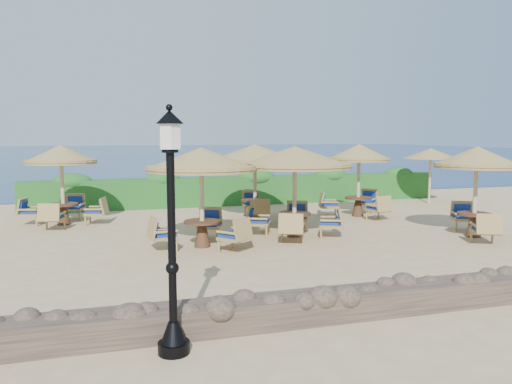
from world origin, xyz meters
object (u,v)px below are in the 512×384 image
cafe_set_2 (476,171)px  cafe_set_1 (295,171)px  extra_parasol (431,154)px  cafe_set_4 (255,161)px  cafe_set_0 (201,175)px  cafe_set_3 (62,175)px  cafe_set_5 (359,169)px  lamp_post (172,242)px

cafe_set_2 → cafe_set_1: bearing=163.1°
extra_parasol → cafe_set_1: size_ratio=0.72×
extra_parasol → cafe_set_4: 8.68m
cafe_set_0 → cafe_set_3: (-3.85, 4.58, -0.27)m
cafe_set_4 → cafe_set_5: size_ratio=1.14×
extra_parasol → cafe_set_4: size_ratio=0.78×
lamp_post → extra_parasol: size_ratio=1.38×
lamp_post → cafe_set_5: size_ratio=1.22×
extra_parasol → cafe_set_3: size_ratio=0.83×
lamp_post → cafe_set_3: 11.19m
cafe_set_5 → extra_parasol: bearing=25.8°
lamp_post → cafe_set_2: (9.43, 5.42, 0.38)m
cafe_set_1 → cafe_set_2: bearing=-16.9°
cafe_set_0 → cafe_set_4: size_ratio=0.95×
lamp_post → cafe_set_2: lamp_post is taller
cafe_set_0 → cafe_set_1: same height
cafe_set_1 → cafe_set_5: bearing=38.2°
cafe_set_1 → cafe_set_5: size_ratio=1.24×
lamp_post → cafe_set_5: (7.95, 9.75, 0.20)m
lamp_post → extra_parasol: lamp_post is taller
cafe_set_1 → cafe_set_2: (5.04, -1.54, -0.01)m
cafe_set_0 → cafe_set_4: 4.57m
extra_parasol → cafe_set_0: cafe_set_0 is taller
cafe_set_2 → lamp_post: bearing=-150.1°
extra_parasol → cafe_set_4: cafe_set_4 is taller
extra_parasol → cafe_set_2: 7.31m
cafe_set_0 → cafe_set_2: size_ratio=1.03×
cafe_set_1 → cafe_set_0: bearing=-168.4°
lamp_post → cafe_set_4: size_ratio=1.07×
cafe_set_0 → cafe_set_2: 7.94m
extra_parasol → cafe_set_3: bearing=-176.0°
extra_parasol → cafe_set_3: (-14.90, -1.04, -0.50)m
cafe_set_4 → extra_parasol: bearing=12.3°
cafe_set_4 → cafe_set_1: bearing=-85.0°
lamp_post → cafe_set_4: (4.12, 10.14, 0.51)m
lamp_post → cafe_set_1: bearing=57.7°
lamp_post → cafe_set_5: bearing=50.8°
extra_parasol → cafe_set_5: size_ratio=0.89×
cafe_set_3 → cafe_set_5: 10.32m
lamp_post → cafe_set_5: 12.59m
lamp_post → cafe_set_3: lamp_post is taller
cafe_set_0 → cafe_set_2: (7.89, -0.95, -0.01)m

